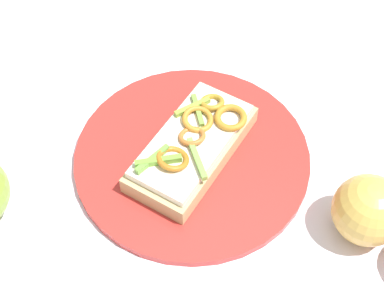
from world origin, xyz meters
name	(u,v)px	position (x,y,z in m)	size (l,w,h in m)	color
ground_plane	(192,159)	(0.00, 0.00, 0.00)	(2.00, 2.00, 0.00)	silver
plate	(192,157)	(0.00, 0.00, 0.01)	(0.27, 0.27, 0.01)	red
sandwich	(193,145)	(0.00, 0.00, 0.03)	(0.17, 0.18, 0.04)	tan
apple_0	(368,210)	(-0.15, -0.13, 0.04)	(0.08, 0.08, 0.08)	gold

